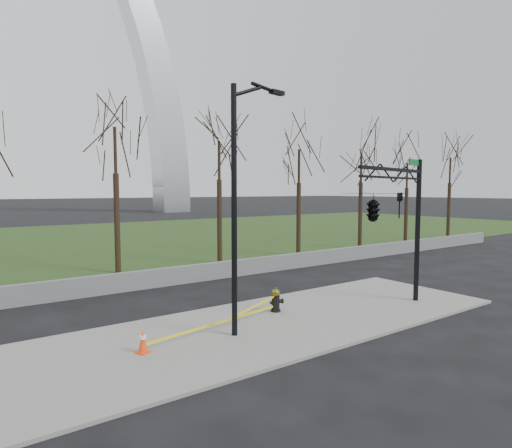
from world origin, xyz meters
TOP-DOWN VIEW (x-y plane):
  - ground at (0.00, 0.00)m, footprint 500.00×500.00m
  - sidewalk at (0.00, 0.00)m, footprint 18.00×6.00m
  - grass_strip at (0.00, 30.00)m, footprint 120.00×40.00m
  - guardrail at (0.00, 8.00)m, footprint 60.00×0.30m
  - gateway_arch at (0.00, 75.00)m, footprint 66.00×6.00m
  - tree_row at (4.69, 12.00)m, footprint 55.39×4.00m
  - fire_hydrant at (0.64, 1.02)m, footprint 0.58×0.38m
  - traffic_cone at (-5.06, -0.07)m, footprint 0.43×0.43m
  - street_light at (-1.88, -0.28)m, footprint 2.37×0.61m
  - traffic_signal_mast at (3.33, -1.77)m, footprint 5.00×2.54m
  - caution_tape at (-1.71, 0.43)m, footprint 5.68×1.34m

SIDE VIEW (x-z plane):
  - ground at x=0.00m, z-range 0.00..0.00m
  - grass_strip at x=0.00m, z-range 0.00..0.06m
  - sidewalk at x=0.00m, z-range 0.00..0.10m
  - traffic_cone at x=-5.06m, z-range 0.10..0.74m
  - guardrail at x=0.00m, z-range 0.00..0.90m
  - caution_tape at x=-1.71m, z-range 0.22..0.69m
  - fire_hydrant at x=0.64m, z-range 0.06..0.99m
  - traffic_signal_mast at x=3.33m, z-range 1.15..7.15m
  - tree_row at x=4.69m, z-range 0.00..8.79m
  - street_light at x=-1.88m, z-range 0.59..8.80m
  - gateway_arch at x=0.00m, z-range 0.00..65.00m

